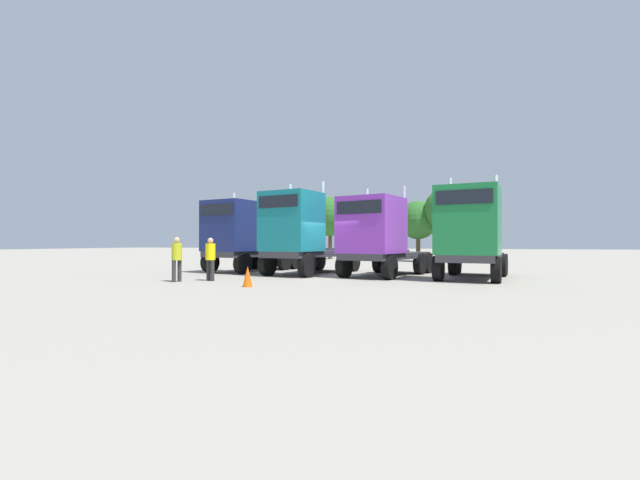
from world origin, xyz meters
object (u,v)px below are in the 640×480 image
Objects in this scene: semi_truck_purple at (377,236)px; semi_truck_green at (470,232)px; semi_truck_teal at (299,233)px; visitor_with_camera at (177,256)px; semi_truck_navy at (240,236)px; traffic_cone_near at (248,277)px; visitor_in_hivis at (210,256)px.

semi_truck_green is at bearing 97.57° from semi_truck_purple.
semi_truck_teal is at bearing -74.56° from semi_truck_purple.
semi_truck_purple is 3.61× the size of visitor_with_camera.
semi_truck_navy is 8.65× the size of traffic_cone_near.
visitor_in_hivis is 3.20m from traffic_cone_near.
semi_truck_green is 9.46m from traffic_cone_near.
semi_truck_navy is 3.54× the size of visitor_with_camera.
semi_truck_navy is 3.59× the size of visitor_in_hivis.
semi_truck_green is 10.86m from visitor_in_hivis.
semi_truck_green is at bearing 37.15° from traffic_cone_near.
semi_truck_green reaches higher than traffic_cone_near.
semi_truck_teal is 3.67× the size of visitor_in_hivis.
semi_truck_navy is 8.20m from traffic_cone_near.
semi_truck_green reaches higher than semi_truck_purple.
semi_truck_navy is 0.98× the size of semi_truck_teal.
semi_truck_purple is 7.49m from visitor_in_hivis.
semi_truck_green is at bearing -143.93° from visitor_with_camera.
semi_truck_purple is at bearing 60.51° from traffic_cone_near.
semi_truck_teal is at bearing -7.34° from visitor_in_hivis.
semi_truck_purple is 8.82× the size of traffic_cone_near.
semi_truck_purple is at bearing -131.08° from visitor_with_camera.
semi_truck_teal is at bearing -85.14° from semi_truck_green.
semi_truck_purple is at bearing -33.43° from visitor_in_hivis.
semi_truck_green is at bearing 94.33° from semi_truck_navy.
visitor_in_hivis is (1.59, -5.16, -0.90)m from semi_truck_navy.
semi_truck_teal is 6.11m from traffic_cone_near.
visitor_with_camera is at bearing -40.74° from semi_truck_purple.
semi_truck_navy reaches higher than visitor_in_hivis.
semi_truck_purple is (7.64, -0.83, -0.04)m from semi_truck_navy.
semi_truck_teal reaches higher than visitor_with_camera.
semi_truck_navy is at bearing 38.00° from visitor_in_hivis.
traffic_cone_near is at bearing 179.72° from visitor_with_camera.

